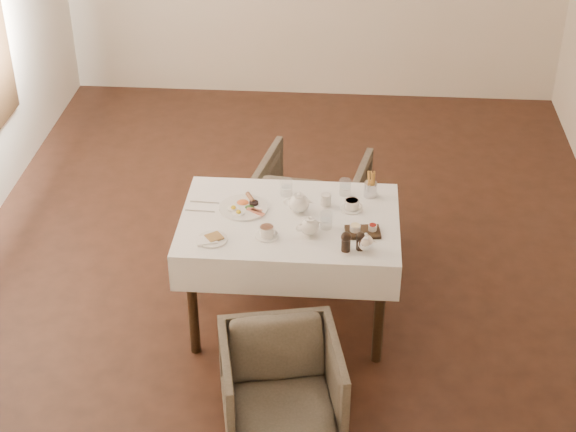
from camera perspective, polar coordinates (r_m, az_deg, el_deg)
The scene contains 20 objects.
table at distance 5.21m, azimuth 0.10°, elevation -1.22°, with size 1.28×0.88×0.75m.
armchair_near at distance 4.72m, azimuth -0.43°, elevation -11.00°, with size 0.61×0.63×0.58m, color #453E32.
armchair_far at distance 6.10m, azimuth 1.57°, elevation 0.84°, with size 0.70×0.72×0.66m, color #453E32.
breakfast_plate at distance 5.24m, azimuth -2.85°, elevation 0.61°, with size 0.29×0.29×0.04m.
side_plate at distance 4.97m, azimuth -5.00°, elevation -1.51°, with size 0.18×0.17×0.02m.
teapot_centre at distance 5.18m, azimuth 0.71°, elevation 0.92°, with size 0.17×0.13×0.13m, color white, non-canonical shape.
teapot_front at distance 4.98m, azimuth 1.40°, elevation -0.59°, with size 0.15×0.12×0.12m, color white, non-canonical shape.
creamer at distance 5.26m, azimuth 2.46°, elevation 1.07°, with size 0.06×0.06×0.07m, color white.
teacup_near at distance 4.98m, azimuth -1.38°, elevation -1.04°, with size 0.13×0.13×0.06m.
teacup_far at distance 5.23m, azimuth 4.15°, elevation 0.71°, with size 0.13×0.13×0.06m.
glass_left at distance 5.35m, azimuth -0.10°, elevation 1.86°, with size 0.07×0.07×0.10m, color silver.
glass_mid at distance 5.05m, azimuth 2.48°, elevation -0.27°, with size 0.07×0.07×0.10m, color silver.
glass_right at distance 5.37m, azimuth 3.72°, elevation 1.88°, with size 0.07×0.07×0.10m, color silver.
condiment_board at distance 5.03m, azimuth 4.84°, elevation -0.95°, with size 0.21×0.15×0.05m.
pepper_mill_left at distance 4.85m, azimuth 3.77°, elevation -1.65°, with size 0.06×0.06×0.12m, color black, non-canonical shape.
pepper_mill_right at distance 4.87m, azimuth 4.71°, elevation -1.61°, with size 0.06×0.06×0.11m, color black, non-canonical shape.
silver_pot at distance 4.87m, azimuth 5.04°, elevation -1.65°, with size 0.11×0.09×0.11m, color white, non-canonical shape.
fries_cup at distance 5.35m, azimuth 5.36°, elevation 1.96°, with size 0.08×0.08×0.17m.
cutlery_fork at distance 5.32m, azimuth -5.40°, elevation 0.88°, with size 0.01×0.18×0.00m, color silver.
cutlery_knife at distance 5.24m, azimuth -5.71°, elevation 0.32°, with size 0.01×0.18×0.00m, color silver.
Camera 1 is at (0.34, -5.20, 3.55)m, focal length 55.00 mm.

